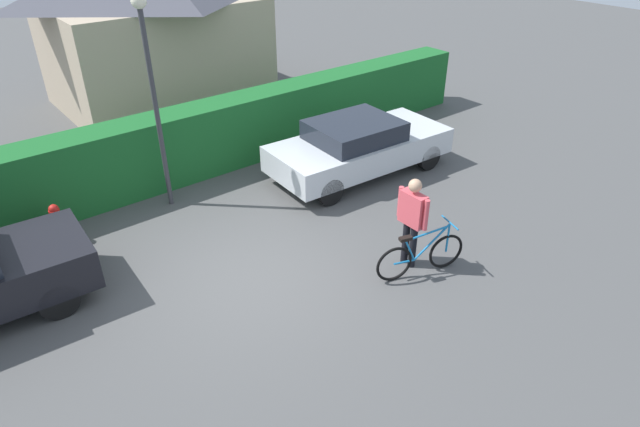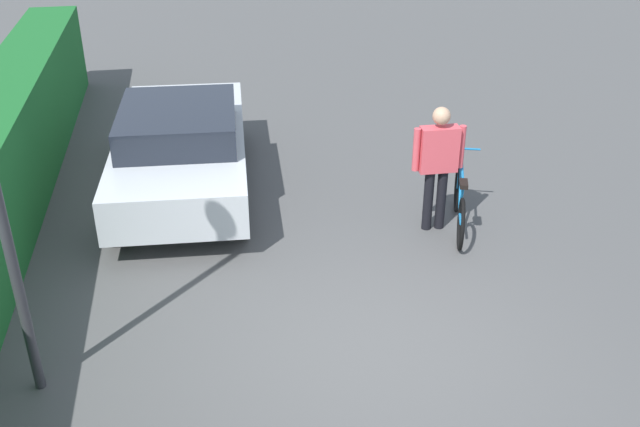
{
  "view_description": "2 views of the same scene",
  "coord_description": "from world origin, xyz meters",
  "views": [
    {
      "loc": [
        -3.84,
        -6.63,
        5.86
      ],
      "look_at": [
        1.44,
        -0.04,
        0.78
      ],
      "focal_mm": 30.49,
      "sensor_mm": 36.0,
      "label": 1
    },
    {
      "loc": [
        -5.87,
        1.58,
        4.87
      ],
      "look_at": [
        1.18,
        0.36,
        1.02
      ],
      "focal_mm": 41.22,
      "sensor_mm": 36.0,
      "label": 2
    }
  ],
  "objects": [
    {
      "name": "bicycle",
      "position": [
        2.33,
        -1.73,
        0.38
      ],
      "size": [
        1.65,
        0.67,
        0.95
      ],
      "color": "black",
      "rests_on": "ground"
    },
    {
      "name": "ground_plane",
      "position": [
        0.0,
        0.0,
        0.0
      ],
      "size": [
        60.0,
        60.0,
        0.0
      ],
      "primitive_type": "plane",
      "color": "#4C4C4C"
    },
    {
      "name": "parked_car_far",
      "position": [
        4.14,
        1.88,
        0.7
      ],
      "size": [
        4.41,
        2.05,
        1.33
      ],
      "color": "silver",
      "rests_on": "ground"
    },
    {
      "name": "person_rider",
      "position": [
        2.39,
        -1.39,
        1.01
      ],
      "size": [
        0.23,
        0.69,
        1.71
      ],
      "color": "black",
      "rests_on": "ground"
    }
  ]
}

